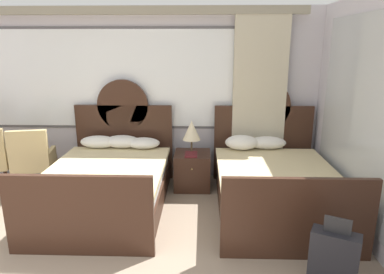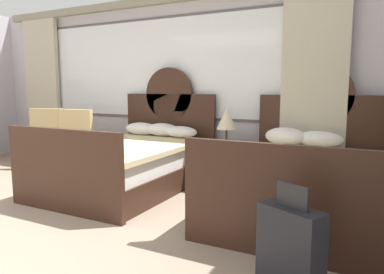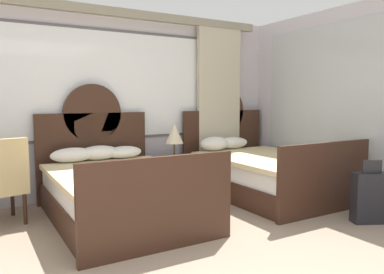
{
  "view_description": "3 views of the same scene",
  "coord_description": "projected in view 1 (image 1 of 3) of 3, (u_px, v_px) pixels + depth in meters",
  "views": [
    {
      "loc": [
        1.58,
        -1.64,
        2.14
      ],
      "look_at": [
        1.44,
        2.77,
        0.94
      ],
      "focal_mm": 32.02,
      "sensor_mm": 36.0,
      "label": 1
    },
    {
      "loc": [
        3.14,
        -1.11,
        1.29
      ],
      "look_at": [
        1.41,
        2.29,
        0.77
      ],
      "focal_mm": 33.26,
      "sensor_mm": 36.0,
      "label": 2
    },
    {
      "loc": [
        -1.14,
        -1.58,
        1.41
      ],
      "look_at": [
        1.43,
        2.79,
        0.9
      ],
      "focal_mm": 35.29,
      "sensor_mm": 36.0,
      "label": 3
    }
  ],
  "objects": [
    {
      "name": "armchair_by_window_left",
      "position": [
        32.0,
        158.0,
        5.0
      ],
      "size": [
        0.64,
        0.64,
        0.98
      ],
      "color": "tan",
      "rests_on": "ground_plane"
    },
    {
      "name": "table_lamp_on_nightstand",
      "position": [
        192.0,
        131.0,
        5.08
      ],
      "size": [
        0.27,
        0.27,
        0.5
      ],
      "color": "brown",
      "rests_on": "nightstand_between_beds"
    },
    {
      "name": "bed_near_mirror",
      "position": [
        274.0,
        184.0,
        4.55
      ],
      "size": [
        1.54,
        2.22,
        1.62
      ],
      "color": "#382116",
      "rests_on": "ground_plane"
    },
    {
      "name": "suitcase_on_floor",
      "position": [
        333.0,
        262.0,
        3.0
      ],
      "size": [
        0.44,
        0.33,
        0.72
      ],
      "color": "black",
      "rests_on": "ground_plane"
    },
    {
      "name": "nightstand_between_beds",
      "position": [
        192.0,
        170.0,
        5.24
      ],
      "size": [
        0.54,
        0.56,
        0.55
      ],
      "color": "#382116",
      "rests_on": "ground_plane"
    },
    {
      "name": "wall_back_window",
      "position": [
        103.0,
        91.0,
        5.43
      ],
      "size": [
        6.77,
        0.22,
        2.7
      ],
      "color": "silver",
      "rests_on": "ground_plane"
    },
    {
      "name": "bed_near_window",
      "position": [
        109.0,
        182.0,
        4.62
      ],
      "size": [
        1.54,
        2.22,
        1.62
      ],
      "color": "#382116",
      "rests_on": "ground_plane"
    },
    {
      "name": "book_on_nightstand",
      "position": [
        191.0,
        154.0,
        5.06
      ],
      "size": [
        0.18,
        0.26,
        0.03
      ],
      "color": "maroon",
      "rests_on": "nightstand_between_beds"
    }
  ]
}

